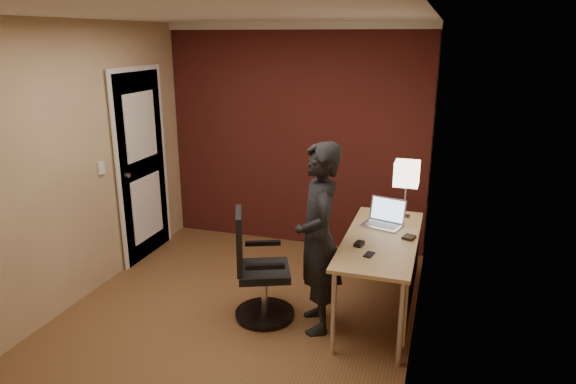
{
  "coord_description": "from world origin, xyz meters",
  "views": [
    {
      "loc": [
        1.63,
        -3.54,
        2.36
      ],
      "look_at": [
        0.35,
        0.55,
        1.05
      ],
      "focal_mm": 32.0,
      "sensor_mm": 36.0,
      "label": 1
    }
  ],
  "objects_px": {
    "desk": "(389,252)",
    "person": "(318,239)",
    "desk_lamp": "(407,174)",
    "phone": "(369,255)",
    "laptop": "(385,218)",
    "office_chair": "(257,273)",
    "wallet": "(409,237)",
    "mouse": "(359,244)"
  },
  "relations": [
    {
      "from": "mouse",
      "to": "phone",
      "type": "relative_size",
      "value": 0.87
    },
    {
      "from": "mouse",
      "to": "office_chair",
      "type": "bearing_deg",
      "value": -159.31
    },
    {
      "from": "laptop",
      "to": "wallet",
      "type": "distance_m",
      "value": 0.37
    },
    {
      "from": "desk_lamp",
      "to": "laptop",
      "type": "xyz_separation_m",
      "value": [
        -0.15,
        -0.25,
        -0.35
      ]
    },
    {
      "from": "desk",
      "to": "phone",
      "type": "relative_size",
      "value": 13.04
    },
    {
      "from": "desk",
      "to": "person",
      "type": "distance_m",
      "value": 0.66
    },
    {
      "from": "phone",
      "to": "person",
      "type": "bearing_deg",
      "value": -177.27
    },
    {
      "from": "desk",
      "to": "mouse",
      "type": "xyz_separation_m",
      "value": [
        -0.22,
        -0.23,
        0.14
      ]
    },
    {
      "from": "desk_lamp",
      "to": "phone",
      "type": "bearing_deg",
      "value": -100.36
    },
    {
      "from": "desk_lamp",
      "to": "office_chair",
      "type": "distance_m",
      "value": 1.63
    },
    {
      "from": "office_chair",
      "to": "laptop",
      "type": "bearing_deg",
      "value": 34.76
    },
    {
      "from": "desk_lamp",
      "to": "phone",
      "type": "distance_m",
      "value": 1.06
    },
    {
      "from": "mouse",
      "to": "office_chair",
      "type": "xyz_separation_m",
      "value": [
        -0.84,
        -0.12,
        -0.32
      ]
    },
    {
      "from": "desk_lamp",
      "to": "wallet",
      "type": "xyz_separation_m",
      "value": [
        0.09,
        -0.52,
        -0.41
      ]
    },
    {
      "from": "desk_lamp",
      "to": "mouse",
      "type": "distance_m",
      "value": 0.94
    },
    {
      "from": "wallet",
      "to": "office_chair",
      "type": "height_order",
      "value": "office_chair"
    },
    {
      "from": "phone",
      "to": "mouse",
      "type": "bearing_deg",
      "value": 134.49
    },
    {
      "from": "desk",
      "to": "person",
      "type": "relative_size",
      "value": 0.95
    },
    {
      "from": "desk_lamp",
      "to": "wallet",
      "type": "distance_m",
      "value": 0.67
    },
    {
      "from": "mouse",
      "to": "wallet",
      "type": "relative_size",
      "value": 0.91
    },
    {
      "from": "mouse",
      "to": "phone",
      "type": "height_order",
      "value": "mouse"
    },
    {
      "from": "laptop",
      "to": "phone",
      "type": "relative_size",
      "value": 3.37
    },
    {
      "from": "wallet",
      "to": "person",
      "type": "xyz_separation_m",
      "value": [
        -0.69,
        -0.38,
        0.05
      ]
    },
    {
      "from": "office_chair",
      "to": "person",
      "type": "distance_m",
      "value": 0.64
    },
    {
      "from": "desk_lamp",
      "to": "office_chair",
      "type": "xyz_separation_m",
      "value": [
        -1.12,
        -0.92,
        -0.73
      ]
    },
    {
      "from": "office_chair",
      "to": "person",
      "type": "bearing_deg",
      "value": 2.51
    },
    {
      "from": "wallet",
      "to": "office_chair",
      "type": "distance_m",
      "value": 1.32
    },
    {
      "from": "desk",
      "to": "phone",
      "type": "xyz_separation_m",
      "value": [
        -0.12,
        -0.4,
        0.13
      ]
    },
    {
      "from": "phone",
      "to": "person",
      "type": "distance_m",
      "value": 0.43
    },
    {
      "from": "laptop",
      "to": "wallet",
      "type": "height_order",
      "value": "laptop"
    },
    {
      "from": "desk_lamp",
      "to": "wallet",
      "type": "height_order",
      "value": "desk_lamp"
    },
    {
      "from": "wallet",
      "to": "person",
      "type": "relative_size",
      "value": 0.07
    },
    {
      "from": "desk_lamp",
      "to": "phone",
      "type": "relative_size",
      "value": 4.65
    },
    {
      "from": "desk",
      "to": "desk_lamp",
      "type": "relative_size",
      "value": 2.8
    },
    {
      "from": "phone",
      "to": "office_chair",
      "type": "relative_size",
      "value": 0.12
    },
    {
      "from": "person",
      "to": "office_chair",
      "type": "bearing_deg",
      "value": -109.73
    },
    {
      "from": "mouse",
      "to": "office_chair",
      "type": "height_order",
      "value": "office_chair"
    },
    {
      "from": "desk",
      "to": "laptop",
      "type": "xyz_separation_m",
      "value": [
        -0.09,
        0.32,
        0.19
      ]
    },
    {
      "from": "laptop",
      "to": "office_chair",
      "type": "height_order",
      "value": "office_chair"
    },
    {
      "from": "person",
      "to": "desk",
      "type": "bearing_deg",
      "value": 99.53
    },
    {
      "from": "laptop",
      "to": "person",
      "type": "distance_m",
      "value": 0.79
    },
    {
      "from": "desk",
      "to": "office_chair",
      "type": "bearing_deg",
      "value": -161.51
    }
  ]
}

